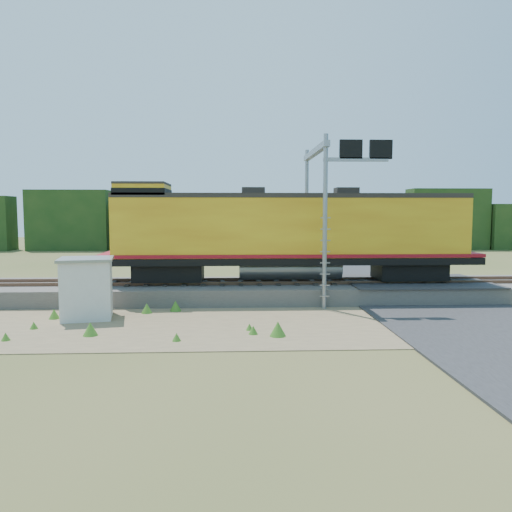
{
  "coord_description": "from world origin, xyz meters",
  "views": [
    {
      "loc": [
        -2.12,
        -18.53,
        4.29
      ],
      "look_at": [
        -1.17,
        3.0,
        2.4
      ],
      "focal_mm": 35.0,
      "sensor_mm": 36.0,
      "label": 1
    }
  ],
  "objects": [
    {
      "name": "ground",
      "position": [
        0.0,
        0.0,
        0.0
      ],
      "size": [
        140.0,
        140.0,
        0.0
      ],
      "primitive_type": "plane",
      "color": "#475123",
      "rests_on": "ground"
    },
    {
      "name": "ballast",
      "position": [
        0.0,
        6.0,
        0.4
      ],
      "size": [
        70.0,
        5.0,
        0.8
      ],
      "primitive_type": "cube",
      "color": "slate",
      "rests_on": "ground"
    },
    {
      "name": "rails",
      "position": [
        0.0,
        6.0,
        0.88
      ],
      "size": [
        70.0,
        1.54,
        0.16
      ],
      "color": "brown",
      "rests_on": "ballast"
    },
    {
      "name": "dirt_shoulder",
      "position": [
        -2.0,
        0.5,
        0.01
      ],
      "size": [
        26.0,
        8.0,
        0.03
      ],
      "primitive_type": "cube",
      "color": "#8C7754",
      "rests_on": "ground"
    },
    {
      "name": "road",
      "position": [
        7.0,
        0.74,
        0.09
      ],
      "size": [
        7.0,
        66.0,
        0.86
      ],
      "color": "#38383A",
      "rests_on": "ground"
    },
    {
      "name": "tree_line_north",
      "position": [
        0.0,
        38.0,
        3.07
      ],
      "size": [
        130.0,
        3.0,
        6.5
      ],
      "color": "#193714",
      "rests_on": "ground"
    },
    {
      "name": "weed_clumps",
      "position": [
        -3.5,
        0.1,
        0.0
      ],
      "size": [
        15.0,
        6.2,
        0.56
      ],
      "primitive_type": null,
      "color": "#3C7621",
      "rests_on": "ground"
    },
    {
      "name": "locomotive",
      "position": [
        0.4,
        6.0,
        3.3
      ],
      "size": [
        18.42,
        2.81,
        4.75
      ],
      "color": "black",
      "rests_on": "rails"
    },
    {
      "name": "shed",
      "position": [
        -8.06,
        1.65,
        1.25
      ],
      "size": [
        2.45,
        2.45,
        2.47
      ],
      "rotation": [
        0.0,
        0.0,
        0.19
      ],
      "color": "silver",
      "rests_on": "ground"
    },
    {
      "name": "signal_gantry",
      "position": [
        2.27,
        5.32,
        5.72
      ],
      "size": [
        3.04,
        6.2,
        7.68
      ],
      "color": "gray",
      "rests_on": "ground"
    }
  ]
}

